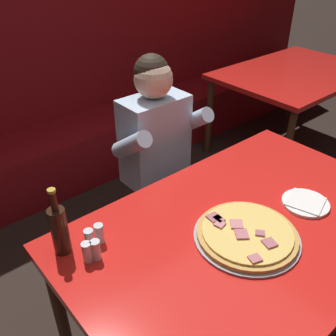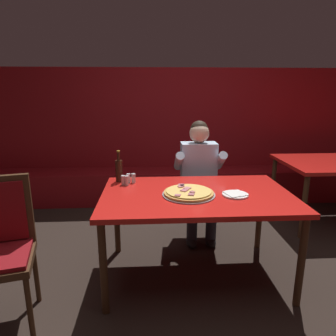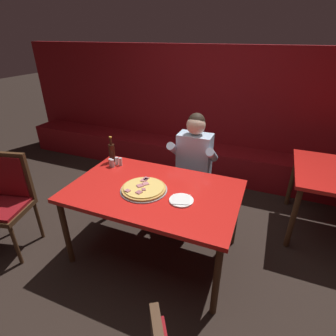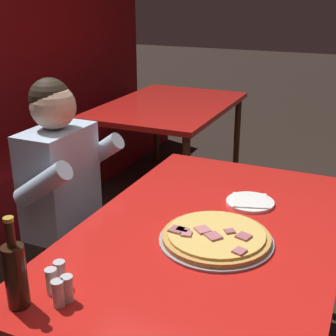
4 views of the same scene
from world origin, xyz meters
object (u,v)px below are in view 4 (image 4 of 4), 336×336
at_px(beer_bottle, 16,274).
at_px(shaker_black_pepper, 52,282).
at_px(pizza, 216,237).
at_px(main_dining_table, 209,246).
at_px(shaker_parmesan, 58,295).
at_px(background_dining_table, 168,113).
at_px(shaker_oregano, 60,275).
at_px(diner_seated_blue_shirt, 76,198).
at_px(shaker_red_pepper_flakes, 67,290).
at_px(plate_white_paper, 250,202).

bearing_deg(beer_bottle, shaker_black_pepper, -30.96).
bearing_deg(pizza, beer_bottle, 145.26).
xyz_separation_m(main_dining_table, pizza, (-0.07, -0.05, 0.09)).
relative_size(shaker_parmesan, background_dining_table, 0.06).
height_order(shaker_black_pepper, shaker_oregano, same).
xyz_separation_m(beer_bottle, background_dining_table, (2.58, 0.66, -0.19)).
bearing_deg(pizza, diner_seated_blue_shirt, 74.59).
relative_size(shaker_black_pepper, shaker_oregano, 1.00).
relative_size(shaker_oregano, shaker_red_pepper_flakes, 1.00).
bearing_deg(shaker_red_pepper_flakes, main_dining_table, -22.33).
bearing_deg(shaker_parmesan, pizza, -28.98).
height_order(beer_bottle, shaker_parmesan, beer_bottle).
bearing_deg(pizza, shaker_oregano, 141.94).
xyz_separation_m(plate_white_paper, beer_bottle, (-0.97, 0.45, 0.10)).
xyz_separation_m(plate_white_paper, background_dining_table, (1.61, 1.11, -0.08)).
relative_size(main_dining_table, diner_seated_blue_shirt, 1.22).
bearing_deg(pizza, shaker_red_pepper_flakes, 150.50).
distance_m(shaker_black_pepper, shaker_oregano, 0.05).
bearing_deg(diner_seated_blue_shirt, beer_bottle, -155.76).
xyz_separation_m(shaker_parmesan, background_dining_table, (2.53, 0.77, -0.11)).
bearing_deg(pizza, background_dining_table, 28.53).
relative_size(pizza, shaker_black_pepper, 4.98).
relative_size(shaker_black_pepper, shaker_parmesan, 1.00).
relative_size(pizza, diner_seated_blue_shirt, 0.34).
relative_size(diner_seated_blue_shirt, background_dining_table, 0.91).
distance_m(shaker_black_pepper, diner_seated_blue_shirt, 0.84).
distance_m(pizza, shaker_oregano, 0.59).
relative_size(beer_bottle, diner_seated_blue_shirt, 0.23).
bearing_deg(shaker_oregano, background_dining_table, 16.31).
bearing_deg(diner_seated_blue_shirt, plate_white_paper, -78.90).
xyz_separation_m(plate_white_paper, diner_seated_blue_shirt, (-0.16, 0.81, -0.06)).
relative_size(plate_white_paper, shaker_oregano, 2.44).
height_order(shaker_black_pepper, shaker_parmesan, same).
bearing_deg(main_dining_table, shaker_parmesan, 157.80).
relative_size(beer_bottle, shaker_red_pepper_flakes, 3.40).
distance_m(diner_seated_blue_shirt, background_dining_table, 1.79).
bearing_deg(shaker_oregano, main_dining_table, -30.21).
distance_m(main_dining_table, pizza, 0.12).
distance_m(shaker_black_pepper, background_dining_table, 2.59).
relative_size(pizza, shaker_oregano, 4.98).
bearing_deg(diner_seated_blue_shirt, shaker_oregano, -148.41).
bearing_deg(shaker_black_pepper, beer_bottle, 149.04).
xyz_separation_m(shaker_oregano, shaker_red_pepper_flakes, (-0.06, -0.07, 0.00)).
bearing_deg(shaker_red_pepper_flakes, diner_seated_blue_shirt, 33.45).
height_order(beer_bottle, shaker_oregano, beer_bottle).
bearing_deg(shaker_oregano, diner_seated_blue_shirt, 31.59).
bearing_deg(shaker_black_pepper, shaker_red_pepper_flakes, -99.87).
xyz_separation_m(pizza, diner_seated_blue_shirt, (0.21, 0.78, -0.07)).
bearing_deg(pizza, plate_white_paper, -4.85).
xyz_separation_m(plate_white_paper, shaker_black_pepper, (-0.88, 0.39, 0.03)).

